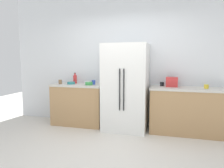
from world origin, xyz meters
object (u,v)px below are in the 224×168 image
object	(u,v)px
cup_b	(60,82)
bowl_a	(89,84)
cup_d	(206,86)
cup_c	(94,82)
refrigerator	(126,87)
bowl_b	(88,83)
cup_a	(162,84)
bottle_a	(75,79)
toaster	(172,82)
bowl_c	(71,83)

from	to	relation	value
cup_b	bowl_a	distance (m)	0.69
cup_d	bowl_a	distance (m)	2.36
cup_c	bowl_a	size ratio (longest dim) A/B	0.59
refrigerator	bowl_a	xyz separation A→B (m)	(-0.81, -0.01, 0.05)
bowl_a	bowl_b	size ratio (longest dim) A/B	1.03
cup_a	cup_b	bearing A→B (deg)	-173.58
bottle_a	cup_d	distance (m)	2.79
toaster	cup_a	distance (m)	0.22
cup_d	bowl_a	bearing A→B (deg)	-178.25
cup_d	bowl_a	size ratio (longest dim) A/B	0.52
bottle_a	cup_a	bearing A→B (deg)	0.72
refrigerator	cup_c	world-z (taller)	refrigerator
cup_c	cup_d	world-z (taller)	cup_c
bowl_b	bowl_c	size ratio (longest dim) A/B	0.91
cup_c	cup_a	bearing A→B (deg)	4.50
toaster	bowl_c	world-z (taller)	toaster
cup_a	cup_d	distance (m)	0.85
cup_b	bowl_a	world-z (taller)	cup_b
refrigerator	cup_c	xyz separation A→B (m)	(-0.75, 0.12, 0.07)
bottle_a	cup_d	xyz separation A→B (m)	(2.79, -0.15, -0.06)
cup_d	bowl_c	xyz separation A→B (m)	(-2.80, -0.02, -0.01)
toaster	cup_c	xyz separation A→B (m)	(-1.66, -0.03, -0.05)
bottle_a	cup_b	distance (m)	0.35
toaster	bowl_c	size ratio (longest dim) A/B	1.36
cup_a	bowl_c	xyz separation A→B (m)	(-1.97, -0.19, -0.02)
bottle_a	cup_b	xyz separation A→B (m)	(-0.26, -0.22, -0.05)
cup_b	bowl_c	xyz separation A→B (m)	(0.24, 0.05, -0.02)
cup_a	refrigerator	bearing A→B (deg)	-161.64
cup_a	bowl_a	size ratio (longest dim) A/B	0.51
toaster	bowl_a	xyz separation A→B (m)	(-1.72, -0.16, -0.07)
cup_c	cup_d	bearing A→B (deg)	-1.40
cup_c	bowl_c	distance (m)	0.51
refrigerator	bowl_a	size ratio (longest dim) A/B	11.12
cup_c	bowl_b	distance (m)	0.19
toaster	bowl_b	size ratio (longest dim) A/B	1.49
bowl_b	bowl_c	distance (m)	0.36
cup_a	cup_b	distance (m)	2.23
cup_a	bowl_a	world-z (taller)	cup_a
toaster	bowl_c	bearing A→B (deg)	-177.06
refrigerator	bottle_a	world-z (taller)	refrigerator
cup_c	bowl_b	size ratio (longest dim) A/B	0.61
cup_b	bowl_a	xyz separation A→B (m)	(0.69, 0.01, -0.02)
bowl_b	bowl_c	xyz separation A→B (m)	(-0.33, -0.15, -0.01)
bowl_c	bowl_a	bearing A→B (deg)	-6.24
refrigerator	bowl_b	size ratio (longest dim) A/B	11.42
bottle_a	bowl_c	distance (m)	0.19
refrigerator	toaster	xyz separation A→B (m)	(0.91, 0.15, 0.12)
bowl_a	cup_c	bearing A→B (deg)	64.98
toaster	cup_c	world-z (taller)	toaster
cup_a	cup_c	xyz separation A→B (m)	(-1.47, -0.12, 0.01)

